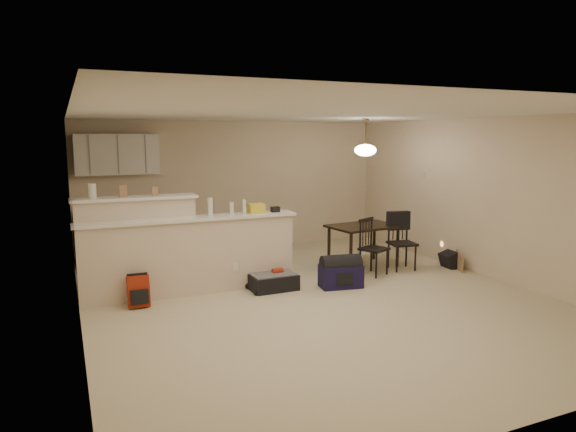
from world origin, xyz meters
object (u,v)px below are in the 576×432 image
pendant_lamp (365,150)px  black_daypack (450,260)px  suitcase (273,282)px  red_backpack (138,291)px  dining_chair_far (402,242)px  navy_duffel (341,276)px  dining_table (364,230)px  dining_chair_near (374,247)px

pendant_lamp → black_daypack: pendant_lamp is taller
black_daypack → suitcase: bearing=95.5°
red_backpack → dining_chair_far: bearing=3.5°
pendant_lamp → red_backpack: bearing=-170.7°
suitcase → navy_duffel: bearing=-17.4°
dining_chair_far → red_backpack: dining_chair_far is taller
dining_chair_far → navy_duffel: 1.55m
black_daypack → dining_table: bearing=68.7°
black_daypack → dining_chair_near: bearing=90.6°
pendant_lamp → dining_chair_near: 1.63m
dining_chair_near → suitcase: bearing=159.0°
navy_duffel → black_daypack: (2.26, 0.25, -0.03)m
suitcase → red_backpack: red_backpack is taller
dining_table → pendant_lamp: size_ratio=1.99×
red_backpack → suitcase: bearing=0.7°
red_backpack → navy_duffel: (2.86, -0.29, -0.04)m
red_backpack → navy_duffel: 2.87m
pendant_lamp → dining_chair_near: size_ratio=0.68×
dining_chair_far → suitcase: (-2.40, -0.20, -0.36)m
dining_table → navy_duffel: bearing=-142.8°
red_backpack → black_daypack: red_backpack is taller
dining_chair_far → navy_duffel: bearing=-152.5°
dining_table → dining_chair_far: dining_chair_far is taller
dining_chair_far → black_daypack: dining_chair_far is taller
suitcase → red_backpack: size_ratio=1.62×
pendant_lamp → dining_chair_near: pendant_lamp is taller
dining_chair_far → suitcase: dining_chair_far is taller
dining_table → suitcase: 2.09m
dining_table → black_daypack: 1.54m
pendant_lamp → suitcase: (-1.92, -0.64, -1.88)m
navy_duffel → pendant_lamp: bearing=53.4°
suitcase → red_backpack: (-1.89, 0.01, 0.09)m
dining_table → red_backpack: size_ratio=2.99×
pendant_lamp → dining_chair_near: (-0.14, -0.54, -1.54)m
dining_chair_far → black_daypack: size_ratio=3.12×
dining_table → dining_chair_far: size_ratio=1.31×
dining_table → suitcase: dining_table is taller
dining_chair_near → dining_chair_far: size_ratio=0.96×
red_backpack → black_daypack: (5.11, -0.04, -0.07)m
dining_table → dining_chair_near: dining_chair_near is taller
dining_chair_far → dining_chair_near: bearing=-162.0°
black_daypack → red_backpack: bearing=95.6°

